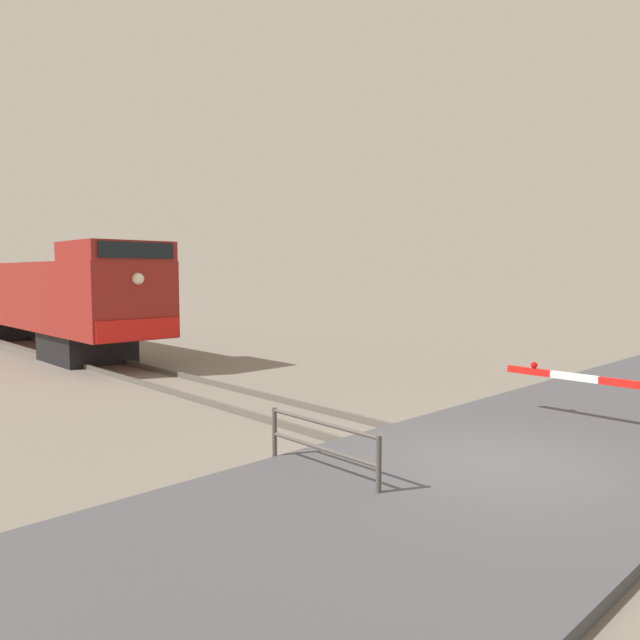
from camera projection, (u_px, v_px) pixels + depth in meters
ground_plane at (497, 473)px, 9.15m from camera, size 160.00×160.00×0.00m
rail_track_left at (472, 480)px, 8.65m from camera, size 0.08×80.00×0.15m
rail_track_right at (520, 458)px, 9.63m from camera, size 0.08×80.00×0.15m
road_surface at (497, 468)px, 9.14m from camera, size 36.00×5.29×0.17m
locomotive at (40, 297)px, 23.89m from camera, size 2.81×18.03×4.10m
guard_railing at (322, 443)px, 8.68m from camera, size 0.08×2.30×0.95m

